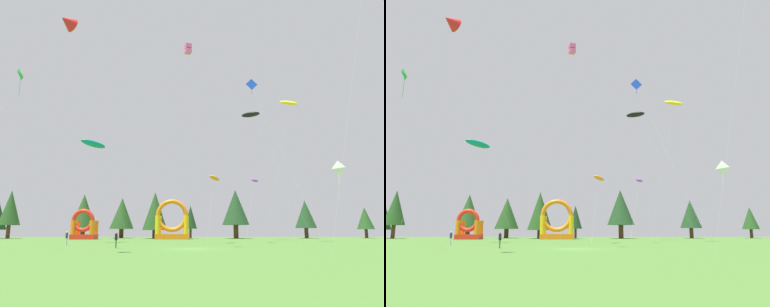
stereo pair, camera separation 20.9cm
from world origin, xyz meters
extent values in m
plane|color=#47752D|center=(0.00, 0.00, 0.00)|extent=(120.00, 120.00, 0.00)
ellipsoid|color=yellow|center=(15.35, 19.46, 21.40)|extent=(3.04, 1.38, 1.32)
cylinder|color=silver|center=(13.12, 19.34, 10.70)|extent=(4.49, 0.25, 21.41)
pyramid|color=blue|center=(9.46, 19.23, 24.21)|extent=(1.37, 0.43, 1.36)
cylinder|color=blue|center=(9.47, 19.13, 23.49)|extent=(0.04, 0.04, 1.46)
cylinder|color=silver|center=(13.27, 16.05, 12.11)|extent=(7.60, 6.18, 24.22)
ellipsoid|color=#0C7F7A|center=(-14.22, 15.87, 13.90)|extent=(3.73, 3.02, 1.68)
cylinder|color=silver|center=(-11.56, 17.39, 6.95)|extent=(5.32, 3.04, 13.91)
ellipsoid|color=purple|center=(8.99, 16.38, 8.65)|extent=(1.70, 2.00, 0.69)
cylinder|color=silver|center=(7.98, 14.88, 4.32)|extent=(2.05, 3.01, 8.65)
ellipsoid|color=orange|center=(3.11, 14.26, 8.70)|extent=(2.15, 2.81, 0.96)
cylinder|color=silver|center=(2.50, 13.07, 4.35)|extent=(1.24, 2.40, 8.70)
ellipsoid|color=black|center=(10.77, 28.81, 22.46)|extent=(3.76, 3.04, 1.06)
cylinder|color=silver|center=(15.07, 26.21, 11.23)|extent=(8.60, 5.20, 22.47)
cube|color=#EA599E|center=(-0.40, 1.01, 20.71)|extent=(0.83, 0.83, 0.46)
cube|color=#EA599E|center=(-0.40, 1.01, 21.27)|extent=(0.83, 0.83, 0.46)
cylinder|color=silver|center=(-1.01, 2.66, 10.50)|extent=(1.25, 3.33, 20.99)
pyramid|color=green|center=(-16.54, -2.25, 16.56)|extent=(0.40, 0.94, 0.94)
cylinder|color=green|center=(-16.61, -2.25, 15.40)|extent=(0.04, 0.04, 2.29)
pyramid|color=white|center=(16.26, 4.76, 8.39)|extent=(1.00, 1.19, 1.26)
cylinder|color=white|center=(16.33, 4.81, 7.59)|extent=(0.04, 0.04, 1.62)
cylinder|color=silver|center=(16.42, 5.44, 4.20)|extent=(0.20, 1.26, 8.40)
cone|color=red|center=(-10.30, -8.05, 18.66)|extent=(1.80, 1.82, 1.44)
cylinder|color=silver|center=(-12.44, -6.50, 9.33)|extent=(4.30, 3.12, 18.66)
cylinder|color=silver|center=(12.80, -7.75, 12.65)|extent=(4.43, 1.73, 25.30)
cylinder|color=silver|center=(-14.82, 9.05, 0.39)|extent=(0.13, 0.13, 0.78)
cylinder|color=silver|center=(-14.85, 8.90, 0.39)|extent=(0.13, 0.13, 0.78)
cylinder|color=navy|center=(-14.84, 8.97, 1.08)|extent=(0.31, 0.31, 0.61)
sphere|color=beige|center=(-14.84, 8.97, 1.50)|extent=(0.21, 0.21, 0.21)
cylinder|color=#33723F|center=(-7.39, 1.15, 0.38)|extent=(0.12, 0.12, 0.76)
cylinder|color=#33723F|center=(-7.40, 1.30, 0.38)|extent=(0.12, 0.12, 0.76)
cylinder|color=black|center=(-7.40, 1.23, 1.06)|extent=(0.29, 0.29, 0.60)
sphere|color=#9E704C|center=(-7.40, 1.23, 1.47)|extent=(0.21, 0.21, 0.21)
cube|color=orange|center=(-3.73, 35.37, 0.49)|extent=(6.26, 3.57, 0.98)
cylinder|color=yellow|center=(-6.37, 34.08, 2.67)|extent=(1.00, 1.00, 3.38)
cylinder|color=yellow|center=(-1.10, 34.08, 2.67)|extent=(1.00, 1.00, 3.38)
cylinder|color=yellow|center=(-6.37, 36.65, 2.67)|extent=(1.00, 1.00, 3.38)
cylinder|color=yellow|center=(-1.10, 36.65, 2.67)|extent=(1.00, 1.00, 3.38)
torus|color=orange|center=(-3.73, 34.08, 4.36)|extent=(6.06, 0.80, 6.06)
cube|color=red|center=(-20.24, 34.94, 0.45)|extent=(4.49, 3.55, 0.90)
cylinder|color=orange|center=(-21.99, 33.66, 2.18)|extent=(0.99, 0.99, 2.56)
cylinder|color=orange|center=(-18.49, 33.66, 2.18)|extent=(0.99, 0.99, 2.56)
cylinder|color=orange|center=(-21.99, 36.22, 2.18)|extent=(0.99, 0.99, 2.56)
cylinder|color=orange|center=(-18.49, 36.22, 2.18)|extent=(0.99, 0.99, 2.56)
torus|color=red|center=(-20.24, 33.66, 3.46)|extent=(4.29, 0.79, 4.29)
cylinder|color=#4C331E|center=(-37.72, 41.27, 1.35)|extent=(0.77, 0.77, 2.70)
cone|color=#234C1E|center=(-37.72, 41.27, 6.27)|extent=(4.27, 4.27, 7.14)
cylinder|color=#4C331E|center=(-22.57, 41.75, 1.11)|extent=(0.90, 0.90, 2.21)
cone|color=#234C1E|center=(-22.57, 41.75, 5.65)|extent=(5.02, 5.02, 6.87)
cylinder|color=#4C331E|center=(-15.25, 45.38, 0.97)|extent=(0.94, 0.94, 1.94)
cone|color=#234C1E|center=(-15.25, 45.38, 5.25)|extent=(5.21, 5.21, 6.62)
cylinder|color=#4C331E|center=(-7.63, 41.10, 0.85)|extent=(0.92, 0.92, 1.69)
cone|color=#234C1E|center=(-7.63, 41.10, 5.57)|extent=(5.13, 5.13, 7.76)
cylinder|color=#4C331E|center=(-0.28, 43.16, 0.99)|extent=(0.49, 0.49, 1.99)
cone|color=#193819|center=(-0.28, 43.16, 4.38)|extent=(2.72, 2.72, 4.78)
cylinder|color=#4C331E|center=(9.12, 41.73, 1.37)|extent=(1.01, 1.01, 2.74)
cone|color=#1E4221|center=(9.12, 41.73, 6.37)|extent=(5.61, 5.61, 7.25)
cylinder|color=#4C331E|center=(24.34, 43.98, 1.05)|extent=(0.81, 0.81, 2.11)
cone|color=#1E4221|center=(24.34, 43.98, 5.05)|extent=(4.52, 4.52, 5.89)
cylinder|color=#4C331E|center=(37.62, 45.19, 0.93)|extent=(0.64, 0.64, 1.87)
cone|color=#234C1E|center=(37.62, 45.19, 4.23)|extent=(3.58, 3.58, 4.73)
camera|label=1|loc=(0.03, -35.54, 1.77)|focal=34.31mm
camera|label=2|loc=(0.24, -35.54, 1.77)|focal=34.31mm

